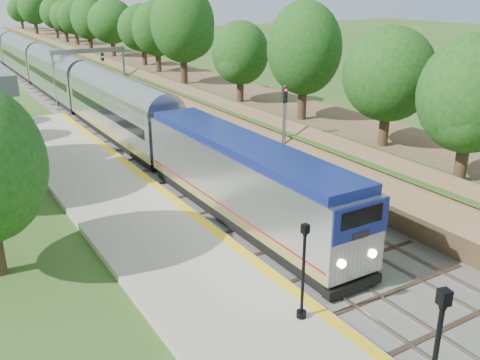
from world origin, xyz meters
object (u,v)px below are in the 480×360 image
train (59,79)px  signal_farside (284,122)px  signal_gantry (89,61)px  lamppost_far (303,277)px

train → signal_farside: signal_farside is taller
signal_gantry → train: (-2.47, 4.42, -2.47)m
train → signal_farside: bearing=-80.4°
signal_farside → signal_gantry: bearing=96.6°
train → signal_farside: (6.20, -36.65, 1.71)m
signal_gantry → signal_farside: size_ratio=1.30×
signal_gantry → train: size_ratio=0.08×
lamppost_far → signal_gantry: bearing=83.0°
train → signal_gantry: bearing=-60.8°
signal_gantry → signal_farside: 32.45m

